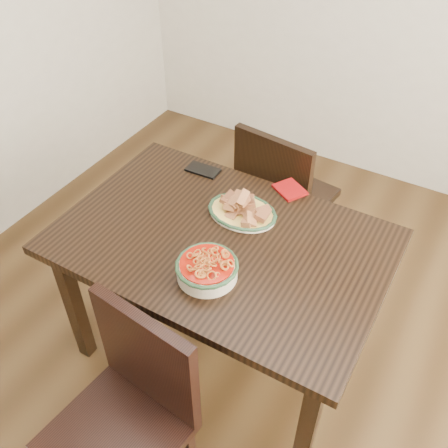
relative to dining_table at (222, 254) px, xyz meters
The scene contains 8 objects.
floor 0.68m from the dining_table, 29.81° to the left, with size 3.50×3.50×0.00m, color #372411.
dining_table is the anchor object (origin of this frame).
chair_far 0.69m from the dining_table, 93.21° to the left, with size 0.47×0.47×0.89m.
chair_near 0.68m from the dining_table, 87.96° to the right, with size 0.46×0.46×0.89m.
fish_plate 0.22m from the dining_table, 89.71° to the left, with size 0.29×0.23×0.11m.
noodle_bowl 0.25m from the dining_table, 74.22° to the right, with size 0.23×0.23×0.08m.
smartphone 0.47m from the dining_table, 131.10° to the left, with size 0.15×0.08×0.01m, color black.
napkin 0.44m from the dining_table, 75.65° to the left, with size 0.13×0.11×0.01m, color #940A0B.
Camera 1 is at (0.59, -1.32, 2.11)m, focal length 40.00 mm.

